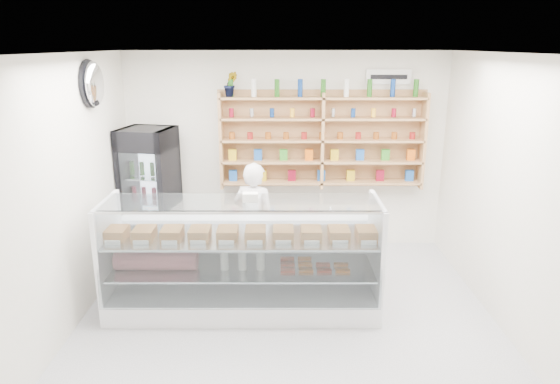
{
  "coord_description": "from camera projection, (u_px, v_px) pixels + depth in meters",
  "views": [
    {
      "loc": [
        -0.08,
        -4.5,
        2.88
      ],
      "look_at": [
        -0.08,
        0.9,
        1.28
      ],
      "focal_mm": 32.0,
      "sensor_mm": 36.0,
      "label": 1
    }
  ],
  "objects": [
    {
      "name": "room",
      "position": [
        289.0,
        206.0,
        4.74
      ],
      "size": [
        5.0,
        5.0,
        5.0
      ],
      "color": "silver",
      "rests_on": "ground"
    },
    {
      "name": "display_counter",
      "position": [
        243.0,
        279.0,
        5.57
      ],
      "size": [
        2.96,
        0.89,
        1.29
      ],
      "color": "white",
      "rests_on": "floor"
    },
    {
      "name": "shop_worker",
      "position": [
        254.0,
        221.0,
        6.23
      ],
      "size": [
        0.64,
        0.53,
        1.51
      ],
      "primitive_type": "imported",
      "rotation": [
        0.0,
        0.0,
        2.8
      ],
      "color": "silver",
      "rests_on": "floor"
    },
    {
      "name": "drinks_cooler",
      "position": [
        151.0,
        194.0,
        6.78
      ],
      "size": [
        0.77,
        0.76,
        1.82
      ],
      "rotation": [
        0.0,
        0.0,
        -0.2
      ],
      "color": "black",
      "rests_on": "floor"
    },
    {
      "name": "wall_shelving",
      "position": [
        322.0,
        140.0,
        6.92
      ],
      "size": [
        2.84,
        0.28,
        1.33
      ],
      "color": "tan",
      "rests_on": "back_wall"
    },
    {
      "name": "potted_plant",
      "position": [
        231.0,
        84.0,
        6.7
      ],
      "size": [
        0.2,
        0.17,
        0.34
      ],
      "primitive_type": "imported",
      "rotation": [
        0.0,
        0.0,
        0.15
      ],
      "color": "#1E6626",
      "rests_on": "wall_shelving"
    },
    {
      "name": "security_mirror",
      "position": [
        94.0,
        84.0,
        5.59
      ],
      "size": [
        0.15,
        0.5,
        0.5
      ],
      "primitive_type": "ellipsoid",
      "color": "silver",
      "rests_on": "left_wall"
    },
    {
      "name": "wall_sign",
      "position": [
        389.0,
        77.0,
        6.8
      ],
      "size": [
        0.62,
        0.03,
        0.2
      ],
      "primitive_type": "cube",
      "color": "white",
      "rests_on": "back_wall"
    }
  ]
}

